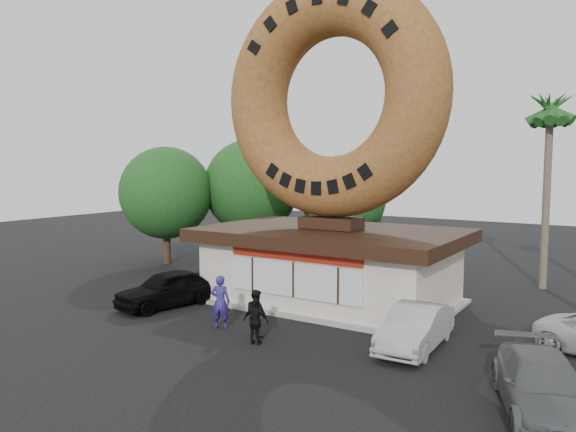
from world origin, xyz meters
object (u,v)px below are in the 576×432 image
(giant_donut, at_px, (332,97))
(car_silver, at_px, (415,327))
(donut_shop, at_px, (331,263))
(person_center, at_px, (256,313))
(person_right, at_px, (256,322))
(street_lamp, at_px, (383,191))
(person_left, at_px, (220,302))
(car_grey, at_px, (543,386))
(car_black, at_px, (167,288))

(giant_donut, xyz_separation_m, car_silver, (5.35, -3.96, -8.26))
(donut_shop, bearing_deg, giant_donut, 90.00)
(person_center, xyz_separation_m, person_right, (0.55, -0.77, -0.05))
(street_lamp, height_order, person_left, street_lamp)
(donut_shop, distance_m, person_right, 6.60)
(giant_donut, height_order, person_center, giant_donut)
(donut_shop, bearing_deg, street_lamp, 100.50)
(person_right, distance_m, car_grey, 9.09)
(person_right, height_order, car_silver, person_right)
(street_lamp, bearing_deg, giant_donut, -79.49)
(donut_shop, bearing_deg, person_right, -84.37)
(car_grey, bearing_deg, giant_donut, 124.04)
(car_silver, height_order, car_grey, car_silver)
(donut_shop, relative_size, person_left, 5.58)
(donut_shop, relative_size, street_lamp, 1.40)
(person_right, height_order, car_grey, person_right)
(car_grey, bearing_deg, person_left, 153.20)
(person_left, relative_size, car_silver, 0.46)
(person_left, height_order, person_center, person_left)
(giant_donut, relative_size, car_silver, 2.39)
(giant_donut, height_order, street_lamp, giant_donut)
(person_left, xyz_separation_m, car_grey, (11.30, -1.31, -0.30))
(street_lamp, height_order, person_right, street_lamp)
(person_center, distance_m, car_black, 5.80)
(person_center, distance_m, person_right, 0.95)
(street_lamp, height_order, person_center, street_lamp)
(giant_donut, distance_m, car_black, 10.86)
(person_right, relative_size, car_silver, 0.37)
(donut_shop, distance_m, person_center, 5.80)
(giant_donut, relative_size, person_center, 6.15)
(person_left, relative_size, person_right, 1.27)
(car_silver, bearing_deg, street_lamp, 114.81)
(person_left, bearing_deg, car_black, -38.15)
(donut_shop, distance_m, giant_donut, 7.20)
(person_left, xyz_separation_m, car_black, (-3.98, 1.23, -0.23))
(donut_shop, relative_size, person_right, 7.07)
(car_silver, bearing_deg, giant_donut, 141.00)
(car_silver, bearing_deg, person_center, -163.87)
(person_center, relative_size, car_grey, 0.35)
(giant_donut, xyz_separation_m, person_left, (-1.59, -5.69, -7.97))
(street_lamp, bearing_deg, car_grey, -55.76)
(donut_shop, xyz_separation_m, person_left, (-1.59, -5.67, -0.76))
(car_black, bearing_deg, car_grey, 3.02)
(street_lamp, relative_size, person_right, 5.05)
(car_grey, bearing_deg, car_black, 150.37)
(donut_shop, relative_size, car_grey, 2.30)
(street_lamp, height_order, car_black, street_lamp)
(car_black, bearing_deg, giant_donut, 51.17)
(street_lamp, relative_size, car_silver, 1.85)
(street_lamp, relative_size, car_black, 1.75)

